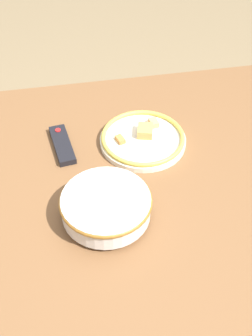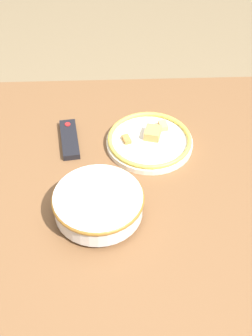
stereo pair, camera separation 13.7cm
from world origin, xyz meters
name	(u,v)px [view 1 (the left image)]	position (x,y,z in m)	size (l,w,h in m)	color
ground_plane	(119,306)	(0.00, 0.00, 0.00)	(8.00, 8.00, 0.00)	#7F6B4C
dining_table	(116,197)	(0.00, 0.00, 0.67)	(1.52, 1.05, 0.74)	brown
noodle_bowl	(106,206)	(-0.05, -0.13, 0.79)	(0.25, 0.25, 0.08)	silver
food_plate	(143,139)	(0.11, 0.16, 0.76)	(0.28, 0.28, 0.05)	silver
tv_remote	(62,145)	(-0.14, 0.18, 0.75)	(0.07, 0.18, 0.02)	black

